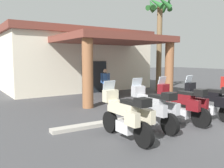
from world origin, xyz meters
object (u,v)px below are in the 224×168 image
at_px(motorcycle_silver, 153,108).
at_px(palm_tree_near_portico, 159,23).
at_px(motorcycle_cream, 126,115).
at_px(motorcycle_maroon, 182,104).
at_px(motel_building, 78,59).
at_px(pedestrian, 105,81).
at_px(motorcycle_black, 209,101).

xyz_separation_m(motorcycle_silver, palm_tree_near_portico, (6.22, 6.64, 3.99)).
bearing_deg(motorcycle_cream, motorcycle_maroon, -84.11).
height_order(motel_building, pedestrian, motel_building).
xyz_separation_m(motorcycle_cream, motorcycle_black, (3.96, 0.29, 0.00)).
bearing_deg(motorcycle_cream, motel_building, -19.34).
bearing_deg(motorcycle_cream, palm_tree_near_portico, -49.81).
xyz_separation_m(motorcycle_cream, palm_tree_near_portico, (7.54, 7.02, 3.99)).
xyz_separation_m(motorcycle_black, palm_tree_near_portico, (3.58, 6.73, 3.99)).
distance_m(motorcycle_black, pedestrian, 6.31).
distance_m(motorcycle_silver, palm_tree_near_portico, 9.94).
distance_m(motorcycle_silver, motorcycle_black, 2.64).
distance_m(motel_building, motorcycle_black, 11.02).
height_order(motorcycle_cream, pedestrian, pedestrian).
relative_size(motel_building, motorcycle_cream, 4.86).
bearing_deg(motel_building, palm_tree_near_portico, -47.41).
relative_size(motorcycle_cream, palm_tree_near_portico, 0.34).
height_order(motel_building, motorcycle_cream, motel_building).
relative_size(motorcycle_maroon, palm_tree_near_portico, 0.34).
bearing_deg(motorcycle_silver, motorcycle_black, -92.59).
relative_size(motorcycle_silver, palm_tree_near_portico, 0.34).
xyz_separation_m(motel_building, motorcycle_black, (0.63, -10.90, -1.53)).
bearing_deg(motorcycle_silver, motorcycle_maroon, -89.61).
xyz_separation_m(motorcycle_silver, pedestrian, (1.71, 6.14, 0.27)).
bearing_deg(motel_building, motorcycle_silver, -103.26).
bearing_deg(pedestrian, motorcycle_maroon, 26.24).
height_order(motorcycle_cream, motorcycle_maroon, same).
xyz_separation_m(motorcycle_cream, pedestrian, (3.03, 6.52, 0.27)).
bearing_deg(motel_building, pedestrian, -96.42).
height_order(motel_building, palm_tree_near_portico, palm_tree_near_portico).
xyz_separation_m(motorcycle_silver, motorcycle_black, (2.64, -0.09, 0.00)).
distance_m(motorcycle_cream, motorcycle_silver, 1.37).
xyz_separation_m(motorcycle_maroon, pedestrian, (0.39, 6.12, 0.27)).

